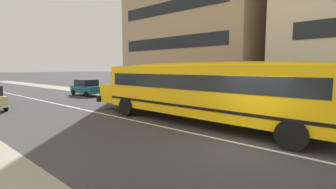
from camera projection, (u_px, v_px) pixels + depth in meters
name	position (u px, v px, depth m)	size (l,w,h in m)	color
ground_plane	(249.00, 145.00, 8.77)	(400.00, 400.00, 0.00)	#38383D
sidewalk_far	(301.00, 116.00, 14.19)	(120.00, 3.00, 0.01)	gray
lane_centreline	(249.00, 145.00, 8.77)	(110.00, 0.16, 0.01)	silver
school_bus	(199.00, 87.00, 12.22)	(13.86, 3.39, 3.09)	yellow
parked_car_teal_by_hydrant	(87.00, 87.00, 24.99)	(3.90, 1.88, 1.64)	#195B66
apartment_block_far_left	(210.00, 4.00, 26.83)	(14.16, 13.47, 19.70)	tan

